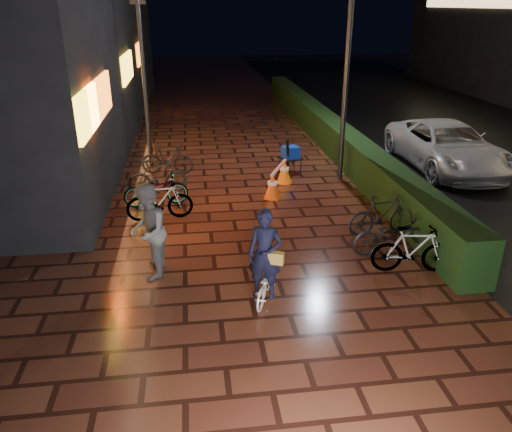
{
  "coord_description": "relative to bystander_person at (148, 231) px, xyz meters",
  "views": [
    {
      "loc": [
        -1.42,
        -8.8,
        4.61
      ],
      "look_at": [
        -0.35,
        -0.69,
        1.1
      ],
      "focal_mm": 35.0,
      "sensor_mm": 36.0,
      "label": 1
    }
  ],
  "objects": [
    {
      "name": "cyclist",
      "position": [
        1.95,
        -1.11,
        -0.26
      ],
      "size": [
        0.82,
        1.22,
        1.66
      ],
      "color": "white",
      "rests_on": "ground"
    },
    {
      "name": "van",
      "position": [
        8.36,
        5.36,
        -0.2
      ],
      "size": [
        2.25,
        4.87,
        1.35
      ],
      "primitive_type": "imported",
      "rotation": [
        0.0,
        0.0,
        -0.0
      ],
      "color": "#B1B1B6",
      "rests_on": "ground"
    },
    {
      "name": "hedge",
      "position": [
        5.58,
        8.61,
        -0.38
      ],
      "size": [
        0.7,
        20.0,
        1.0
      ],
      "primitive_type": "cube",
      "color": "black",
      "rests_on": "ground"
    },
    {
      "name": "parked_bikes_storefront",
      "position": [
        0.01,
        4.05,
        -0.44
      ],
      "size": [
        1.79,
        3.97,
        0.91
      ],
      "color": "black",
      "rests_on": "ground"
    },
    {
      "name": "lamp_post_hedge",
      "position": [
        4.98,
        4.88,
        2.06
      ],
      "size": [
        0.51,
        0.2,
        5.35
      ],
      "color": "black",
      "rests_on": "ground"
    },
    {
      "name": "cart_assembly",
      "position": [
        3.65,
        5.49,
        -0.29
      ],
      "size": [
        0.72,
        0.77,
        1.15
      ],
      "color": "black",
      "rests_on": "ground"
    },
    {
      "name": "parked_bikes_hedge",
      "position": [
        4.73,
        0.29,
        -0.44
      ],
      "size": [
        1.71,
        2.24,
        0.91
      ],
      "color": "black",
      "rests_on": "ground"
    },
    {
      "name": "traffic_barrier",
      "position": [
        3.09,
        4.15,
        -0.55
      ],
      "size": [
        0.99,
        1.59,
        0.66
      ],
      "color": "#E6500C",
      "rests_on": "ground"
    },
    {
      "name": "lamp_post_sf",
      "position": [
        -0.49,
        7.82,
        1.81
      ],
      "size": [
        0.47,
        0.14,
        4.88
      ],
      "color": "black",
      "rests_on": "ground"
    },
    {
      "name": "bystander_person",
      "position": [
        0.0,
        0.0,
        0.0
      ],
      "size": [
        0.7,
        0.88,
        1.76
      ],
      "primitive_type": "imported",
      "rotation": [
        0.0,
        0.0,
        -1.61
      ],
      "color": "#525255",
      "rests_on": "ground"
    },
    {
      "name": "ground",
      "position": [
        2.28,
        0.61,
        -0.88
      ],
      "size": [
        80.0,
        80.0,
        0.0
      ],
      "primitive_type": "plane",
      "color": "#381911",
      "rests_on": "ground"
    }
  ]
}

